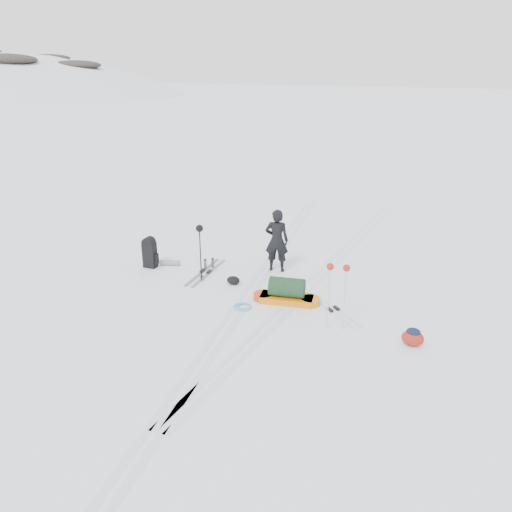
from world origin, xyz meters
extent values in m
plane|color=white|center=(0.00, 0.00, 0.00)|extent=(200.00, 200.00, 0.00)
ellipsoid|color=white|center=(-70.00, 55.00, -40.00)|extent=(143.00, 121.00, 93.50)
ellipsoid|color=black|center=(-56.00, 49.00, 5.21)|extent=(10.40, 8.00, 1.76)
ellipsoid|color=black|center=(-61.00, 64.00, 5.45)|extent=(7.80, 6.00, 1.32)
ellipsoid|color=black|center=(-50.00, 57.00, 4.46)|extent=(8.32, 6.40, 1.41)
cube|color=silver|center=(-0.12, 0.00, 0.00)|extent=(1.40, 17.97, 0.01)
cube|color=silver|center=(0.12, 0.00, 0.00)|extent=(1.40, 17.97, 0.01)
cube|color=silver|center=(1.28, 2.00, 0.00)|extent=(2.09, 13.88, 0.01)
cube|color=silver|center=(1.52, 2.00, 0.00)|extent=(2.09, 13.88, 0.01)
imported|color=black|center=(0.18, 1.75, 0.86)|extent=(0.69, 0.51, 1.72)
cube|color=orange|center=(0.99, 0.03, 0.08)|extent=(1.30, 0.67, 0.16)
cylinder|color=orange|center=(1.55, 0.11, 0.08)|extent=(0.51, 0.51, 0.16)
cylinder|color=red|center=(0.42, -0.04, 0.08)|extent=(0.51, 0.51, 0.16)
cylinder|color=black|center=(0.99, 0.03, 0.38)|extent=(0.88, 0.56, 0.46)
cube|color=black|center=(-3.16, 0.79, 0.34)|extent=(0.34, 0.25, 0.69)
cylinder|color=black|center=(-3.16, 0.79, 0.71)|extent=(0.33, 0.24, 0.33)
cube|color=black|center=(-2.98, 0.80, 0.25)|extent=(0.08, 0.18, 0.30)
cylinder|color=gray|center=(-2.72, 1.08, 0.07)|extent=(0.56, 0.28, 0.15)
cylinder|color=black|center=(-1.47, 0.50, 0.70)|extent=(0.03, 0.03, 1.40)
cylinder|color=black|center=(-1.42, 0.42, 0.70)|extent=(0.03, 0.03, 1.40)
torus|color=black|center=(-1.47, 0.50, 0.11)|extent=(0.11, 0.11, 0.01)
torus|color=black|center=(-1.42, 0.42, 0.11)|extent=(0.11, 0.11, 0.01)
sphere|color=black|center=(-1.44, 0.45, 1.42)|extent=(0.19, 0.19, 0.19)
cylinder|color=silver|center=(2.15, -0.84, 0.70)|extent=(0.03, 0.03, 1.40)
cylinder|color=silver|center=(2.47, -0.80, 0.70)|extent=(0.03, 0.03, 1.40)
torus|color=#B6B9BE|center=(2.15, -0.84, 0.11)|extent=(0.12, 0.12, 0.01)
torus|color=silver|center=(2.47, -0.80, 0.11)|extent=(0.12, 0.12, 0.01)
sphere|color=maroon|center=(2.15, -0.84, 1.42)|extent=(0.15, 0.15, 0.15)
sphere|color=maroon|center=(2.47, -0.80, 1.42)|extent=(0.15, 0.15, 0.15)
cube|color=#95969D|center=(-1.46, 0.95, 0.01)|extent=(0.12, 1.97, 0.02)
cube|color=gray|center=(-1.66, 0.95, 0.01)|extent=(0.12, 1.97, 0.02)
cube|color=black|center=(-1.46, 0.95, 0.04)|extent=(0.08, 0.20, 0.05)
cube|color=black|center=(-1.66, 0.95, 0.04)|extent=(0.08, 0.20, 0.05)
cube|color=silver|center=(2.05, -0.09, 0.01)|extent=(1.37, 1.30, 0.02)
cube|color=silver|center=(2.18, 0.04, 0.01)|extent=(1.37, 1.30, 0.02)
cube|color=black|center=(2.05, -0.09, 0.04)|extent=(0.18, 0.18, 0.05)
cube|color=black|center=(2.18, 0.04, 0.04)|extent=(0.18, 0.18, 0.05)
torus|color=#57B6D5|center=(0.11, -0.61, 0.02)|extent=(0.55, 0.55, 0.04)
torus|color=#51A5C6|center=(0.14, -0.58, 0.03)|extent=(0.43, 0.43, 0.04)
ellipsoid|color=maroon|center=(3.91, -0.94, 0.16)|extent=(0.47, 0.37, 0.32)
ellipsoid|color=black|center=(3.91, -0.94, 0.30)|extent=(0.30, 0.25, 0.15)
cylinder|color=slate|center=(-1.66, 1.14, 0.14)|extent=(0.09, 0.09, 0.27)
cylinder|color=#54555B|center=(-1.52, 1.33, 0.13)|extent=(0.09, 0.09, 0.25)
cylinder|color=black|center=(-1.66, 1.14, 0.29)|extent=(0.07, 0.07, 0.03)
cylinder|color=black|center=(-1.52, 1.33, 0.27)|extent=(0.07, 0.07, 0.03)
ellipsoid|color=black|center=(-0.58, 0.52, 0.11)|extent=(0.38, 0.31, 0.21)
camera|label=1|loc=(3.93, -10.15, 5.36)|focal=35.00mm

